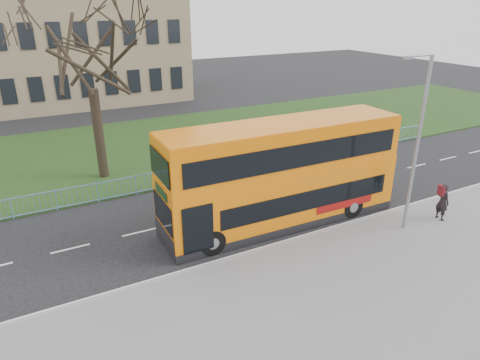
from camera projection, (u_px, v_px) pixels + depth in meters
name	position (u px, v px, depth m)	size (l,w,h in m)	color
ground	(223.00, 241.00, 18.73)	(120.00, 120.00, 0.00)	black
pavement	(319.00, 339.00, 13.22)	(80.00, 10.50, 0.12)	slate
kerb	(240.00, 257.00, 17.45)	(80.00, 0.20, 0.14)	gray
grass_verge	(135.00, 149.00, 30.35)	(80.00, 15.40, 0.08)	#193312
guard_railing	(171.00, 179.00, 23.89)	(40.00, 0.12, 1.10)	#78A2D6
bare_tree	(91.00, 71.00, 23.16)	(8.60, 8.60, 12.29)	black
civic_building	(21.00, 31.00, 42.32)	(30.00, 15.00, 14.00)	#8D7A5A
yellow_bus	(282.00, 171.00, 19.47)	(11.40, 2.97, 4.75)	orange
pedestrian	(442.00, 202.00, 20.06)	(0.65, 0.43, 1.79)	black
street_lamp	(417.00, 139.00, 17.96)	(1.64, 0.18, 7.72)	gray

